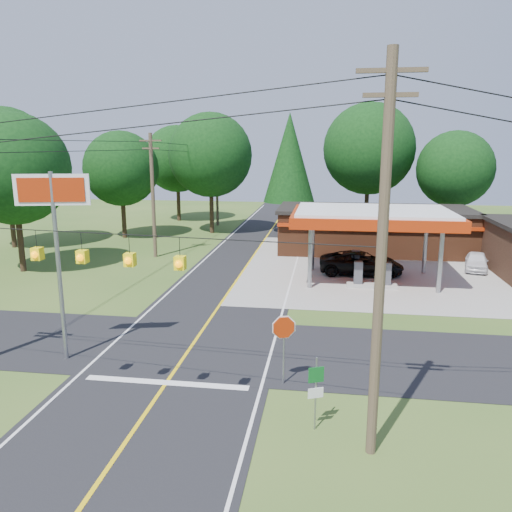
# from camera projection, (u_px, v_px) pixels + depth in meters

# --- Properties ---
(ground) EXTENTS (120.00, 120.00, 0.00)m
(ground) POSITION_uv_depth(u_px,v_px,m) (191.00, 347.00, 22.84)
(ground) COLOR #32531D
(ground) RESTS_ON ground
(main_highway) EXTENTS (8.00, 120.00, 0.02)m
(main_highway) POSITION_uv_depth(u_px,v_px,m) (191.00, 347.00, 22.83)
(main_highway) COLOR black
(main_highway) RESTS_ON ground
(cross_road) EXTENTS (70.00, 7.00, 0.02)m
(cross_road) POSITION_uv_depth(u_px,v_px,m) (191.00, 347.00, 22.83)
(cross_road) COLOR black
(cross_road) RESTS_ON ground
(lane_center_yellow) EXTENTS (0.15, 110.00, 0.00)m
(lane_center_yellow) POSITION_uv_depth(u_px,v_px,m) (191.00, 347.00, 22.83)
(lane_center_yellow) COLOR yellow
(lane_center_yellow) RESTS_ON main_highway
(gas_canopy) EXTENTS (10.60, 7.40, 4.88)m
(gas_canopy) POSITION_uv_depth(u_px,v_px,m) (373.00, 218.00, 33.22)
(gas_canopy) COLOR gray
(gas_canopy) RESTS_ON ground
(convenience_store) EXTENTS (16.40, 7.55, 3.80)m
(convenience_store) POSITION_uv_depth(u_px,v_px,m) (373.00, 229.00, 43.24)
(convenience_store) COLOR #5E301A
(convenience_store) RESTS_ON ground
(utility_pole_near_right) EXTENTS (1.80, 0.30, 11.50)m
(utility_pole_near_right) POSITION_uv_depth(u_px,v_px,m) (381.00, 260.00, 13.74)
(utility_pole_near_right) COLOR #473828
(utility_pole_near_right) RESTS_ON ground
(utility_pole_far_left) EXTENTS (1.80, 0.30, 10.00)m
(utility_pole_far_left) POSITION_uv_depth(u_px,v_px,m) (153.00, 194.00, 40.21)
(utility_pole_far_left) COLOR #473828
(utility_pole_far_left) RESTS_ON ground
(utility_pole_north) EXTENTS (0.30, 0.30, 9.50)m
(utility_pole_north) POSITION_uv_depth(u_px,v_px,m) (217.00, 184.00, 56.52)
(utility_pole_north) COLOR #473828
(utility_pole_north) RESTS_ON ground
(overhead_beacons) EXTENTS (17.04, 2.04, 1.03)m
(overhead_beacons) POSITION_uv_depth(u_px,v_px,m) (104.00, 236.00, 15.83)
(overhead_beacons) COLOR black
(overhead_beacons) RESTS_ON ground
(treeline_backdrop) EXTENTS (70.27, 51.59, 13.30)m
(treeline_backdrop) POSITION_uv_depth(u_px,v_px,m) (270.00, 163.00, 44.29)
(treeline_backdrop) COLOR #332316
(treeline_backdrop) RESTS_ON ground
(suv_car) EXTENTS (6.11, 6.11, 1.63)m
(suv_car) POSITION_uv_depth(u_px,v_px,m) (361.00, 263.00, 35.49)
(suv_car) COLOR black
(suv_car) RESTS_ON ground
(sedan_car) EXTENTS (4.68, 4.68, 1.31)m
(sedan_car) POSITION_uv_depth(u_px,v_px,m) (476.00, 262.00, 36.76)
(sedan_car) COLOR white
(sedan_car) RESTS_ON ground
(big_stop_sign) EXTENTS (2.92, 0.75, 8.02)m
(big_stop_sign) POSITION_uv_depth(u_px,v_px,m) (54.00, 219.00, 20.26)
(big_stop_sign) COLOR gray
(big_stop_sign) RESTS_ON ground
(octagonal_stop_sign) EXTENTS (0.92, 0.35, 2.80)m
(octagonal_stop_sign) POSITION_uv_depth(u_px,v_px,m) (284.00, 333.00, 18.84)
(octagonal_stop_sign) COLOR gray
(octagonal_stop_sign) RESTS_ON ground
(route_sign_post) EXTENTS (0.49, 0.22, 2.51)m
(route_sign_post) POSITION_uv_depth(u_px,v_px,m) (316.00, 387.00, 15.88)
(route_sign_post) COLOR gray
(route_sign_post) RESTS_ON ground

